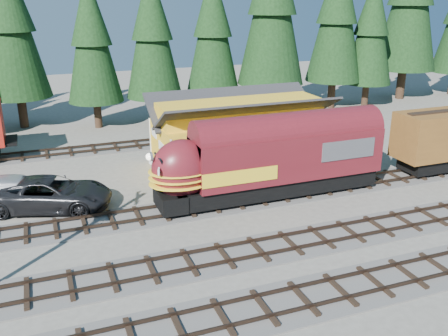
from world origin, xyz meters
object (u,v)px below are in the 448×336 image
object	(u,v)px
depot	(240,126)
pickup_truck_a	(51,194)
locomotive	(265,162)
pickup_truck_b	(17,192)

from	to	relation	value
depot	pickup_truck_a	distance (m)	14.08
depot	pickup_truck_a	world-z (taller)	depot
locomotive	depot	bearing A→B (deg)	80.41
depot	locomotive	size ratio (longest dim) A/B	0.86
depot	locomotive	world-z (taller)	depot
depot	locomotive	distance (m)	6.62
pickup_truck_a	depot	bearing A→B (deg)	-56.30
pickup_truck_b	depot	bearing A→B (deg)	-70.83
depot	pickup_truck_a	xyz separation A→B (m)	(-13.51, -3.45, -1.98)
depot	pickup_truck_b	xyz separation A→B (m)	(-15.36, -2.27, -2.04)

